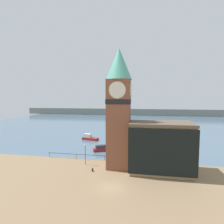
# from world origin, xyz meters

# --- Properties ---
(ground_plane) EXTENTS (160.00, 160.00, 0.00)m
(ground_plane) POSITION_xyz_m (0.00, 0.00, 0.00)
(ground_plane) COLOR #846B4C
(water) EXTENTS (160.00, 120.00, 0.00)m
(water) POSITION_xyz_m (0.00, 71.33, -0.00)
(water) COLOR slate
(water) RESTS_ON ground_plane
(far_shoreline) EXTENTS (180.00, 3.00, 5.00)m
(far_shoreline) POSITION_xyz_m (0.00, 111.33, 2.50)
(far_shoreline) COLOR gray
(far_shoreline) RESTS_ON water
(pier_railing) EXTENTS (13.61, 0.08, 1.09)m
(pier_railing) POSITION_xyz_m (-9.95, 11.08, 0.97)
(pier_railing) COLOR #333338
(pier_railing) RESTS_ON ground_plane
(clock_tower) EXTENTS (5.02, 5.02, 23.19)m
(clock_tower) POSITION_xyz_m (0.05, 8.19, 12.31)
(clock_tower) COLOR brown
(clock_tower) RESTS_ON ground_plane
(pier_building) EXTENTS (11.53, 7.09, 9.26)m
(pier_building) POSITION_xyz_m (7.95, 7.60, 4.65)
(pier_building) COLOR tan
(pier_building) RESTS_ON ground_plane
(boat_near) EXTENTS (6.14, 3.76, 1.62)m
(boat_near) POSITION_xyz_m (-5.01, 17.86, 0.60)
(boat_near) COLOR maroon
(boat_near) RESTS_ON water
(boat_far) EXTENTS (5.56, 3.08, 1.92)m
(boat_far) POSITION_xyz_m (-12.16, 28.68, 0.69)
(boat_far) COLOR maroon
(boat_far) RESTS_ON water
(mooring_bollard_near) EXTENTS (0.32, 0.32, 0.62)m
(mooring_bollard_near) POSITION_xyz_m (-4.51, 5.23, 0.33)
(mooring_bollard_near) COLOR black
(mooring_bollard_near) RESTS_ON ground_plane
(lamp_post) EXTENTS (0.32, 0.32, 4.34)m
(lamp_post) POSITION_xyz_m (-6.86, 8.19, 2.99)
(lamp_post) COLOR #2D2D33
(lamp_post) RESTS_ON ground_plane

